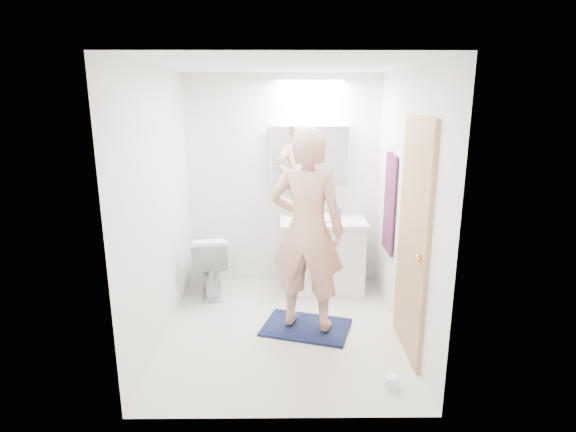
{
  "coord_description": "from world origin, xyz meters",
  "views": [
    {
      "loc": [
        0.01,
        -3.98,
        2.15
      ],
      "look_at": [
        0.05,
        0.25,
        1.05
      ],
      "focal_mm": 28.78,
      "sensor_mm": 36.0,
      "label": 1
    }
  ],
  "objects_px": {
    "medicine_cabinet": "(310,156)",
    "person": "(307,230)",
    "soap_bottle_b": "(303,208)",
    "vanity_cabinet": "(322,256)",
    "toilet": "(210,263)",
    "toilet_paper_roll": "(391,382)",
    "toothbrush_cup": "(338,212)",
    "soap_bottle_a": "(293,206)"
  },
  "relations": [
    {
      "from": "toilet",
      "to": "medicine_cabinet",
      "type": "bearing_deg",
      "value": -172.61
    },
    {
      "from": "person",
      "to": "toothbrush_cup",
      "type": "height_order",
      "value": "person"
    },
    {
      "from": "soap_bottle_a",
      "to": "toothbrush_cup",
      "type": "distance_m",
      "value": 0.53
    },
    {
      "from": "person",
      "to": "soap_bottle_b",
      "type": "distance_m",
      "value": 1.13
    },
    {
      "from": "vanity_cabinet",
      "to": "toilet",
      "type": "bearing_deg",
      "value": -174.75
    },
    {
      "from": "soap_bottle_a",
      "to": "soap_bottle_b",
      "type": "bearing_deg",
      "value": 14.57
    },
    {
      "from": "vanity_cabinet",
      "to": "toothbrush_cup",
      "type": "relative_size",
      "value": 9.92
    },
    {
      "from": "medicine_cabinet",
      "to": "soap_bottle_a",
      "type": "bearing_deg",
      "value": -162.58
    },
    {
      "from": "vanity_cabinet",
      "to": "soap_bottle_a",
      "type": "bearing_deg",
      "value": 155.85
    },
    {
      "from": "medicine_cabinet",
      "to": "toilet",
      "type": "height_order",
      "value": "medicine_cabinet"
    },
    {
      "from": "medicine_cabinet",
      "to": "person",
      "type": "bearing_deg",
      "value": -93.83
    },
    {
      "from": "soap_bottle_a",
      "to": "soap_bottle_b",
      "type": "xyz_separation_m",
      "value": [
        0.12,
        0.03,
        -0.03
      ]
    },
    {
      "from": "person",
      "to": "toilet_paper_roll",
      "type": "relative_size",
      "value": 16.91
    },
    {
      "from": "toilet_paper_roll",
      "to": "vanity_cabinet",
      "type": "bearing_deg",
      "value": 101.55
    },
    {
      "from": "toilet",
      "to": "person",
      "type": "bearing_deg",
      "value": 131.97
    },
    {
      "from": "medicine_cabinet",
      "to": "toothbrush_cup",
      "type": "bearing_deg",
      "value": -8.61
    },
    {
      "from": "toilet",
      "to": "soap_bottle_a",
      "type": "xyz_separation_m",
      "value": [
        0.92,
        0.27,
        0.59
      ]
    },
    {
      "from": "soap_bottle_a",
      "to": "soap_bottle_b",
      "type": "relative_size",
      "value": 1.34
    },
    {
      "from": "toilet",
      "to": "toothbrush_cup",
      "type": "height_order",
      "value": "toothbrush_cup"
    },
    {
      "from": "medicine_cabinet",
      "to": "soap_bottle_b",
      "type": "distance_m",
      "value": 0.6
    },
    {
      "from": "toilet",
      "to": "toothbrush_cup",
      "type": "distance_m",
      "value": 1.55
    },
    {
      "from": "person",
      "to": "toothbrush_cup",
      "type": "relative_size",
      "value": 20.49
    },
    {
      "from": "soap_bottle_a",
      "to": "toilet_paper_roll",
      "type": "distance_m",
      "value": 2.33
    },
    {
      "from": "soap_bottle_a",
      "to": "toilet",
      "type": "bearing_deg",
      "value": -163.88
    },
    {
      "from": "medicine_cabinet",
      "to": "toilet",
      "type": "distance_m",
      "value": 1.63
    },
    {
      "from": "person",
      "to": "soap_bottle_a",
      "type": "distance_m",
      "value": 1.11
    },
    {
      "from": "soap_bottle_b",
      "to": "toilet_paper_roll",
      "type": "xyz_separation_m",
      "value": [
        0.6,
        -2.06,
        -0.86
      ]
    },
    {
      "from": "vanity_cabinet",
      "to": "person",
      "type": "xyz_separation_m",
      "value": [
        -0.22,
        -0.95,
        0.59
      ]
    },
    {
      "from": "soap_bottle_b",
      "to": "person",
      "type": "bearing_deg",
      "value": -90.09
    },
    {
      "from": "vanity_cabinet",
      "to": "toilet_paper_roll",
      "type": "xyz_separation_m",
      "value": [
        0.38,
        -1.88,
        -0.34
      ]
    },
    {
      "from": "medicine_cabinet",
      "to": "soap_bottle_b",
      "type": "xyz_separation_m",
      "value": [
        -0.08,
        -0.03,
        -0.59
      ]
    },
    {
      "from": "soap_bottle_b",
      "to": "toothbrush_cup",
      "type": "distance_m",
      "value": 0.41
    },
    {
      "from": "toothbrush_cup",
      "to": "toilet",
      "type": "bearing_deg",
      "value": -169.18
    },
    {
      "from": "toilet_paper_roll",
      "to": "person",
      "type": "bearing_deg",
      "value": 123.16
    },
    {
      "from": "medicine_cabinet",
      "to": "toilet",
      "type": "xyz_separation_m",
      "value": [
        -1.11,
        -0.33,
        -1.15
      ]
    },
    {
      "from": "vanity_cabinet",
      "to": "toilet",
      "type": "height_order",
      "value": "vanity_cabinet"
    },
    {
      "from": "person",
      "to": "toilet_paper_roll",
      "type": "xyz_separation_m",
      "value": [
        0.6,
        -0.93,
        -0.93
      ]
    },
    {
      "from": "vanity_cabinet",
      "to": "soap_bottle_b",
      "type": "bearing_deg",
      "value": 140.6
    },
    {
      "from": "medicine_cabinet",
      "to": "toilet_paper_roll",
      "type": "distance_m",
      "value": 2.6
    },
    {
      "from": "soap_bottle_b",
      "to": "toothbrush_cup",
      "type": "xyz_separation_m",
      "value": [
        0.41,
        -0.02,
        -0.05
      ]
    },
    {
      "from": "medicine_cabinet",
      "to": "toothbrush_cup",
      "type": "xyz_separation_m",
      "value": [
        0.33,
        -0.05,
        -0.64
      ]
    },
    {
      "from": "vanity_cabinet",
      "to": "toilet_paper_roll",
      "type": "distance_m",
      "value": 1.95
    }
  ]
}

